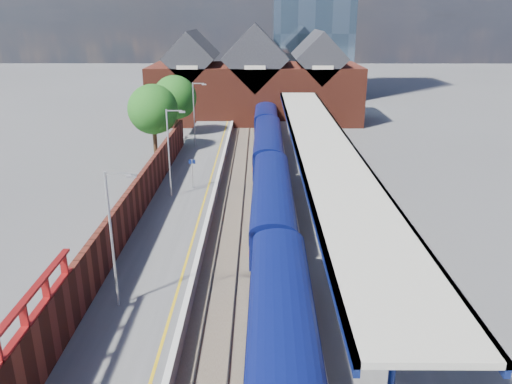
# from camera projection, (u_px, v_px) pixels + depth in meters

# --- Properties ---
(ground) EXTENTS (240.00, 240.00, 0.00)m
(ground) POSITION_uv_depth(u_px,v_px,m) (253.00, 177.00, 47.97)
(ground) COLOR #5B5B5E
(ground) RESTS_ON ground
(ballast_bed) EXTENTS (6.00, 76.00, 0.06)m
(ballast_bed) POSITION_uv_depth(u_px,v_px,m) (252.00, 217.00, 38.54)
(ballast_bed) COLOR #473D33
(ballast_bed) RESTS_ON ground
(rails) EXTENTS (4.51, 76.00, 0.14)m
(rails) POSITION_uv_depth(u_px,v_px,m) (252.00, 216.00, 38.51)
(rails) COLOR slate
(rails) RESTS_ON ground
(left_platform) EXTENTS (5.00, 76.00, 1.00)m
(left_platform) POSITION_uv_depth(u_px,v_px,m) (180.00, 211.00, 38.41)
(left_platform) COLOR #565659
(left_platform) RESTS_ON ground
(right_platform) EXTENTS (6.00, 76.00, 1.00)m
(right_platform) POSITION_uv_depth(u_px,v_px,m) (330.00, 211.00, 38.35)
(right_platform) COLOR #565659
(right_platform) RESTS_ON ground
(coping_left) EXTENTS (0.30, 76.00, 0.05)m
(coping_left) POSITION_uv_depth(u_px,v_px,m) (211.00, 205.00, 38.22)
(coping_left) COLOR silver
(coping_left) RESTS_ON left_platform
(coping_right) EXTENTS (0.30, 76.00, 0.05)m
(coping_right) POSITION_uv_depth(u_px,v_px,m) (293.00, 205.00, 38.19)
(coping_right) COLOR silver
(coping_right) RESTS_ON right_platform
(yellow_line) EXTENTS (0.14, 76.00, 0.01)m
(yellow_line) POSITION_uv_depth(u_px,v_px,m) (203.00, 205.00, 38.23)
(yellow_line) COLOR yellow
(yellow_line) RESTS_ON left_platform
(train) EXTENTS (3.05, 65.94, 3.45)m
(train) POSITION_uv_depth(u_px,v_px,m) (270.00, 167.00, 43.77)
(train) COLOR #0C1354
(train) RESTS_ON ground
(canopy) EXTENTS (4.50, 52.00, 4.48)m
(canopy) POSITION_uv_depth(u_px,v_px,m) (323.00, 145.00, 38.60)
(canopy) COLOR navy
(canopy) RESTS_ON right_platform
(lamp_post_b) EXTENTS (1.48, 0.18, 7.00)m
(lamp_post_b) POSITION_uv_depth(u_px,v_px,m) (114.00, 232.00, 23.72)
(lamp_post_b) COLOR #A5A8AA
(lamp_post_b) RESTS_ON left_platform
(lamp_post_c) EXTENTS (1.48, 0.18, 7.00)m
(lamp_post_c) POSITION_uv_depth(u_px,v_px,m) (170.00, 148.00, 38.80)
(lamp_post_c) COLOR #A5A8AA
(lamp_post_c) RESTS_ON left_platform
(lamp_post_d) EXTENTS (1.48, 0.18, 7.00)m
(lamp_post_d) POSITION_uv_depth(u_px,v_px,m) (195.00, 111.00, 53.87)
(lamp_post_d) COLOR #A5A8AA
(lamp_post_d) RESTS_ON left_platform
(platform_sign) EXTENTS (0.55, 0.08, 2.50)m
(platform_sign) POSITION_uv_depth(u_px,v_px,m) (192.00, 169.00, 41.44)
(platform_sign) COLOR #A5A8AA
(platform_sign) RESTS_ON left_platform
(brick_wall) EXTENTS (0.35, 50.00, 3.86)m
(brick_wall) POSITION_uv_depth(u_px,v_px,m) (123.00, 220.00, 31.68)
(brick_wall) COLOR #5D2418
(brick_wall) RESTS_ON left_platform
(station_building) EXTENTS (30.00, 12.12, 13.78)m
(station_building) POSITION_uv_depth(u_px,v_px,m) (255.00, 83.00, 72.53)
(station_building) COLOR #5D2418
(station_building) RESTS_ON ground
(tree_near) EXTENTS (5.20, 5.20, 8.10)m
(tree_near) POSITION_uv_depth(u_px,v_px,m) (154.00, 111.00, 51.80)
(tree_near) COLOR #382314
(tree_near) RESTS_ON ground
(tree_far) EXTENTS (5.20, 5.20, 8.10)m
(tree_far) POSITION_uv_depth(u_px,v_px,m) (176.00, 99.00, 59.33)
(tree_far) COLOR #382314
(tree_far) RESTS_ON ground
(parked_car_red) EXTENTS (4.86, 3.08, 1.54)m
(parked_car_red) POSITION_uv_depth(u_px,v_px,m) (425.00, 303.00, 23.80)
(parked_car_red) COLOR maroon
(parked_car_red) RESTS_ON right_platform
(parked_car_silver) EXTENTS (4.66, 3.30, 1.46)m
(parked_car_silver) POSITION_uv_depth(u_px,v_px,m) (379.00, 229.00, 32.11)
(parked_car_silver) COLOR #A1A1A5
(parked_car_silver) RESTS_ON right_platform
(parked_car_dark) EXTENTS (5.00, 3.14, 1.35)m
(parked_car_dark) POSITION_uv_depth(u_px,v_px,m) (346.00, 208.00, 35.83)
(parked_car_dark) COLOR black
(parked_car_dark) RESTS_ON right_platform
(parked_car_blue) EXTENTS (4.45, 2.87, 1.14)m
(parked_car_blue) POSITION_uv_depth(u_px,v_px,m) (332.00, 178.00, 42.71)
(parked_car_blue) COLOR navy
(parked_car_blue) RESTS_ON right_platform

